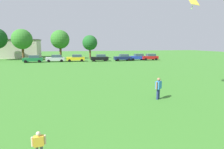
{
  "coord_description": "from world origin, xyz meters",
  "views": [
    {
      "loc": [
        -0.56,
        -2.17,
        4.34
      ],
      "look_at": [
        2.19,
        9.93,
        2.3
      ],
      "focal_mm": 30.2,
      "sensor_mm": 36.0,
      "label": 1
    }
  ],
  "objects": [
    {
      "name": "tree_far_right",
      "position": [
        5.45,
        53.35,
        4.56
      ],
      "size": [
        4.33,
        4.33,
        6.75
      ],
      "color": "brown",
      "rests_on": "ground"
    },
    {
      "name": "parked_car_yellow_2",
      "position": [
        1.01,
        44.65,
        0.86
      ],
      "size": [
        4.3,
        2.02,
        1.68
      ],
      "rotation": [
        0.0,
        0.0,
        3.14
      ],
      "color": "yellow",
      "rests_on": "ground"
    },
    {
      "name": "parked_car_navy_4",
      "position": [
        12.73,
        43.89,
        0.86
      ],
      "size": [
        4.3,
        2.02,
        1.68
      ],
      "rotation": [
        0.0,
        0.0,
        3.14
      ],
      "color": "#141E4C",
      "rests_on": "ground"
    },
    {
      "name": "tree_right",
      "position": [
        -2.89,
        53.15,
        5.45
      ],
      "size": [
        5.18,
        5.18,
        8.08
      ],
      "color": "brown",
      "rests_on": "ground"
    },
    {
      "name": "parked_car_red_6",
      "position": [
        20.27,
        44.22,
        0.86
      ],
      "size": [
        4.3,
        2.02,
        1.68
      ],
      "rotation": [
        0.0,
        0.0,
        3.14
      ],
      "color": "red",
      "rests_on": "ground"
    },
    {
      "name": "kite",
      "position": [
        10.46,
        13.5,
        8.07
      ],
      "size": [
        1.38,
        0.97,
        1.14
      ],
      "color": "yellow"
    },
    {
      "name": "parked_car_silver_1",
      "position": [
        -3.74,
        44.73,
        0.86
      ],
      "size": [
        4.3,
        2.02,
        1.68
      ],
      "rotation": [
        0.0,
        0.0,
        3.14
      ],
      "color": "silver",
      "rests_on": "ground"
    },
    {
      "name": "adult_bystander",
      "position": [
        6.17,
        11.04,
        1.02
      ],
      "size": [
        0.65,
        0.6,
        1.72
      ],
      "rotation": [
        0.0,
        0.0,
        3.85
      ],
      "color": "navy",
      "rests_on": "ground"
    },
    {
      "name": "house_left",
      "position": [
        -15.64,
        61.25,
        2.82
      ],
      "size": [
        12.33,
        9.21,
        5.62
      ],
      "color": "beige",
      "rests_on": "ground"
    },
    {
      "name": "ground_plane",
      "position": [
        0.0,
        30.0,
        0.0
      ],
      "size": [
        160.0,
        160.0,
        0.0
      ],
      "primitive_type": "plane",
      "color": "#387528"
    },
    {
      "name": "parked_car_black_3",
      "position": [
        6.84,
        44.21,
        0.86
      ],
      "size": [
        4.3,
        2.02,
        1.68
      ],
      "rotation": [
        0.0,
        0.0,
        3.14
      ],
      "color": "black",
      "rests_on": "ground"
    },
    {
      "name": "tree_left",
      "position": [
        -12.25,
        50.94,
        5.42
      ],
      "size": [
        5.16,
        5.16,
        8.04
      ],
      "color": "brown",
      "rests_on": "ground"
    },
    {
      "name": "parked_car_green_0",
      "position": [
        -8.7,
        44.43,
        0.86
      ],
      "size": [
        4.3,
        2.02,
        1.68
      ],
      "rotation": [
        0.0,
        0.0,
        3.14
      ],
      "color": "#196B38",
      "rests_on": "ground"
    },
    {
      "name": "parked_car_blue_5",
      "position": [
        17.05,
        44.8,
        0.86
      ],
      "size": [
        4.3,
        2.02,
        1.68
      ],
      "rotation": [
        0.0,
        0.0,
        3.14
      ],
      "color": "#1E38AD",
      "rests_on": "ground"
    },
    {
      "name": "child_kite_flyer",
      "position": [
        -1.79,
        4.82,
        0.66
      ],
      "size": [
        0.53,
        0.25,
        1.11
      ],
      "rotation": [
        0.0,
        0.0,
        0.14
      ],
      "color": "#4C4C51",
      "rests_on": "ground"
    }
  ]
}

